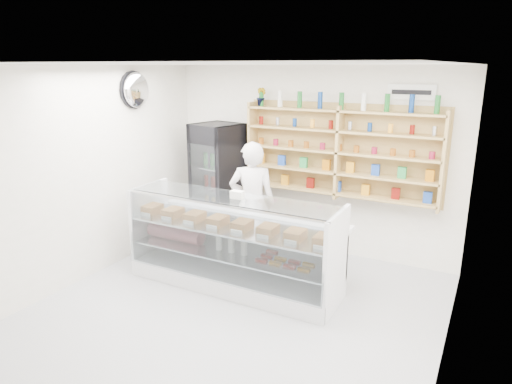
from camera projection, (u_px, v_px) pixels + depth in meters
The scene contains 8 objects.
room at pixel (222, 202), 4.78m from camera, with size 5.00×5.00×5.00m.
display_counter at pixel (234, 261), 5.92m from camera, with size 2.79×0.83×1.21m.
shop_worker at pixel (252, 204), 6.45m from camera, with size 0.65×0.43×1.79m, color silver.
drinks_cooler at pixel (219, 184), 7.28m from camera, with size 0.82×0.80×1.92m.
wall_shelving at pixel (339, 152), 6.50m from camera, with size 2.84×0.28×1.33m.
potted_plant at pixel (261, 97), 6.87m from camera, with size 0.15×0.12×0.28m, color #1E6626.
security_mirror at pixel (136, 90), 6.51m from camera, with size 0.15×0.50×0.50m, color silver.
wall_sign at pixel (411, 92), 5.97m from camera, with size 0.62×0.03×0.20m, color white.
Camera 1 is at (2.46, -3.88, 2.78)m, focal length 32.00 mm.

